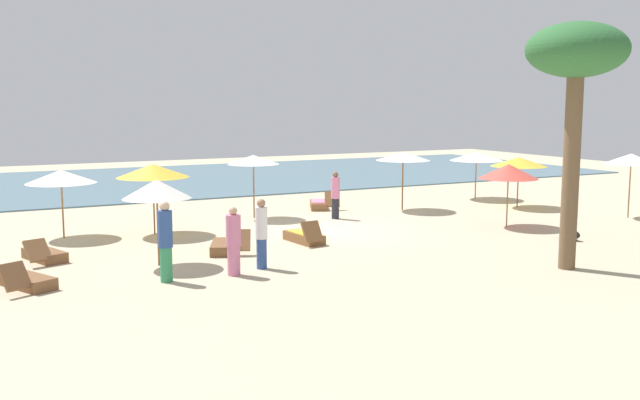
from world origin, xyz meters
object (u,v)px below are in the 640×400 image
(lounger_2, at_px, (26,281))
(lounger_4, at_px, (305,237))
(umbrella_8, at_px, (476,156))
(palm_1, at_px, (576,61))
(umbrella_3, at_px, (519,162))
(umbrella_6, at_px, (253,160))
(umbrella_0, at_px, (61,177))
(umbrella_1, at_px, (403,156))
(umbrella_7, at_px, (631,159))
(lounger_1, at_px, (224,246))
(lounger_3, at_px, (320,204))
(umbrella_4, at_px, (157,189))
(lounger_0, at_px, (44,255))
(umbrella_5, at_px, (153,171))
(person_0, at_px, (234,241))
(umbrella_2, at_px, (508,171))
(dog, at_px, (569,234))
(person_3, at_px, (166,241))
(person_1, at_px, (261,233))
(person_2, at_px, (335,195))

(lounger_2, distance_m, lounger_4, 8.13)
(umbrella_8, height_order, palm_1, palm_1)
(umbrella_3, height_order, umbrella_6, umbrella_6)
(umbrella_0, distance_m, umbrella_8, 17.17)
(umbrella_1, xyz_separation_m, umbrella_7, (6.25, -5.31, 0.04))
(umbrella_7, bearing_deg, palm_1, -148.86)
(umbrella_3, xyz_separation_m, palm_1, (-6.24, -8.66, 3.34))
(lounger_1, height_order, palm_1, palm_1)
(umbrella_7, bearing_deg, lounger_2, -177.94)
(umbrella_6, bearing_deg, lounger_3, 16.43)
(umbrella_0, bearing_deg, umbrella_4, -72.25)
(lounger_0, distance_m, lounger_1, 4.76)
(umbrella_4, relative_size, palm_1, 0.36)
(umbrella_5, height_order, umbrella_7, umbrella_7)
(umbrella_8, relative_size, lounger_0, 1.27)
(person_0, bearing_deg, umbrella_4, 126.55)
(umbrella_2, distance_m, dog, 3.18)
(umbrella_3, relative_size, umbrella_8, 0.97)
(umbrella_2, relative_size, umbrella_8, 0.93)
(umbrella_1, relative_size, dog, 2.90)
(umbrella_3, distance_m, lounger_4, 11.14)
(umbrella_2, distance_m, lounger_2, 15.34)
(umbrella_4, relative_size, person_3, 1.17)
(umbrella_1, xyz_separation_m, person_3, (-11.15, -6.90, -1.11))
(umbrella_7, distance_m, lounger_0, 19.91)
(lounger_1, relative_size, dog, 2.28)
(umbrella_7, bearing_deg, person_0, -173.88)
(umbrella_6, height_order, lounger_0, umbrella_6)
(lounger_3, xyz_separation_m, person_3, (-8.41, -8.62, 0.80))
(lounger_1, distance_m, dog, 10.42)
(umbrella_5, bearing_deg, person_0, -86.70)
(umbrella_3, height_order, lounger_2, umbrella_3)
(person_3, relative_size, palm_1, 0.31)
(lounger_3, distance_m, person_1, 10.29)
(umbrella_4, bearing_deg, dog, -10.70)
(person_3, bearing_deg, umbrella_0, 101.31)
(lounger_0, bearing_deg, umbrella_5, 35.08)
(umbrella_5, distance_m, lounger_0, 4.75)
(umbrella_1, xyz_separation_m, person_0, (-9.52, -7.00, -1.25))
(umbrella_0, distance_m, lounger_3, 10.09)
(umbrella_0, height_order, umbrella_5, umbrella_5)
(umbrella_2, height_order, lounger_2, umbrella_2)
(umbrella_8, xyz_separation_m, person_2, (-7.92, -1.93, -0.98))
(umbrella_2, distance_m, person_0, 10.87)
(palm_1, bearing_deg, dog, 43.22)
(umbrella_3, height_order, lounger_3, umbrella_3)
(person_3, bearing_deg, umbrella_2, 10.06)
(lounger_2, relative_size, lounger_3, 1.00)
(palm_1, bearing_deg, umbrella_0, 136.65)
(umbrella_7, height_order, lounger_2, umbrella_7)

